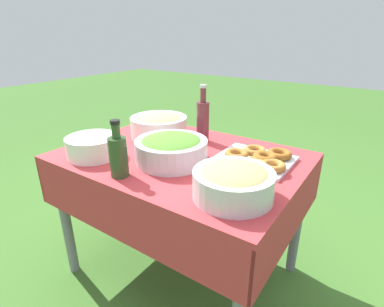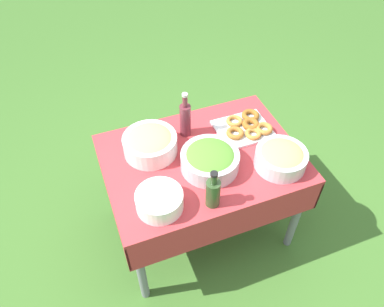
# 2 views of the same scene
# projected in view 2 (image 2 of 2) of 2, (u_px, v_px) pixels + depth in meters

# --- Properties ---
(ground_plane) EXTENTS (14.00, 14.00, 0.00)m
(ground_plane) POSITION_uv_depth(u_px,v_px,m) (200.00, 224.00, 2.63)
(ground_plane) COLOR #3D6B28
(picnic_table) EXTENTS (1.11, 0.81, 0.69)m
(picnic_table) POSITION_uv_depth(u_px,v_px,m) (202.00, 169.00, 2.21)
(picnic_table) COLOR #B73338
(picnic_table) RESTS_ON ground_plane
(salad_bowl) EXTENTS (0.32, 0.32, 0.12)m
(salad_bowl) POSITION_uv_depth(u_px,v_px,m) (210.00, 159.00, 2.03)
(salad_bowl) COLOR silver
(salad_bowl) RESTS_ON picnic_table
(pasta_bowl) EXTENTS (0.31, 0.31, 0.13)m
(pasta_bowl) POSITION_uv_depth(u_px,v_px,m) (150.00, 143.00, 2.11)
(pasta_bowl) COLOR white
(pasta_bowl) RESTS_ON picnic_table
(donut_platter) EXTENTS (0.33, 0.30, 0.05)m
(donut_platter) POSITION_uv_depth(u_px,v_px,m) (246.00, 127.00, 2.28)
(donut_platter) COLOR silver
(donut_platter) RESTS_ON picnic_table
(plate_stack) EXTENTS (0.24, 0.24, 0.10)m
(plate_stack) POSITION_uv_depth(u_px,v_px,m) (159.00, 201.00, 1.86)
(plate_stack) COLOR white
(plate_stack) RESTS_ON picnic_table
(olive_oil_bottle) EXTENTS (0.07, 0.07, 0.23)m
(olive_oil_bottle) POSITION_uv_depth(u_px,v_px,m) (213.00, 192.00, 1.84)
(olive_oil_bottle) COLOR #2D4723
(olive_oil_bottle) RESTS_ON picnic_table
(wine_bottle) EXTENTS (0.07, 0.07, 0.30)m
(wine_bottle) POSITION_uv_depth(u_px,v_px,m) (185.00, 119.00, 2.18)
(wine_bottle) COLOR maroon
(wine_bottle) RESTS_ON picnic_table
(bread_bowl) EXTENTS (0.29, 0.29, 0.12)m
(bread_bowl) POSITION_uv_depth(u_px,v_px,m) (281.00, 157.00, 2.05)
(bread_bowl) COLOR silver
(bread_bowl) RESTS_ON picnic_table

